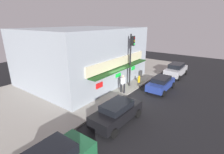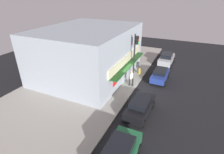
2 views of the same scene
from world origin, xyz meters
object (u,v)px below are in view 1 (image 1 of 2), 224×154
Objects in this scene: potted_plant_by_window at (125,76)px; potted_plant_by_doorway at (119,79)px; trash_can at (140,74)px; pedestrian at (123,83)px; parked_car_blue at (161,83)px; traffic_light at (131,54)px; parked_car_silver at (176,70)px; fire_hydrant at (139,79)px; parked_car_black at (117,112)px.

potted_plant_by_doorway is at bearing -177.78° from potted_plant_by_window.
trash_can is 0.42× the size of pedestrian.
potted_plant_by_doorway is (-3.93, 0.69, 0.20)m from trash_can.
potted_plant_by_doorway is 4.56m from parked_car_blue.
traffic_light reaches higher than pedestrian.
traffic_light is 1.26× the size of parked_car_silver.
potted_plant_by_window is (3.16, 1.69, -0.42)m from pedestrian.
trash_can is 5.72m from pedestrian.
potted_plant_by_doorway is at bearing 44.14° from pedestrian.
parked_car_blue reaches higher than potted_plant_by_window.
traffic_light is 1.39× the size of parked_car_blue.
parked_car_blue is at bearing -72.31° from potted_plant_by_doorway.
potted_plant_by_doorway is at bearing 107.69° from parked_car_blue.
fire_hydrant is at bearing -156.56° from trash_can.
potted_plant_by_window reaches higher than potted_plant_by_doorway.
potted_plant_by_doorway is at bearing 33.01° from parked_car_black.
traffic_light is 7.91m from parked_car_silver.
parked_car_black is at bearing -157.47° from traffic_light.
potted_plant_by_doorway is 8.30m from parked_car_silver.
traffic_light is at bearing 168.73° from fire_hydrant.
pedestrian is (-3.54, -0.04, 0.61)m from fire_hydrant.
parked_car_silver is (8.85, -2.55, -0.27)m from pedestrian.
fire_hydrant is 1.70m from potted_plant_by_window.
parked_car_silver is at bearing -16.08° from pedestrian.
parked_car_blue is (-0.48, -2.75, 0.24)m from fire_hydrant.
pedestrian is 3.61m from potted_plant_by_window.
traffic_light is 5.52× the size of potted_plant_by_doorway.
parked_car_silver is (7.17, -4.18, 0.16)m from potted_plant_by_doorway.
traffic_light is 3.07× the size of pedestrian.
potted_plant_by_window reaches higher than fire_hydrant.
pedestrian is at bearing -135.86° from potted_plant_by_doorway.
parked_car_silver is 1.10× the size of parked_car_blue.
fire_hydrant is 2.45m from potted_plant_by_doorway.
trash_can is 0.75× the size of potted_plant_by_doorway.
trash_can is 4.00m from potted_plant_by_doorway.
traffic_light is at bearing 156.98° from parked_car_silver.
traffic_light is 3.42m from potted_plant_by_window.
trash_can is (3.57, 0.60, -3.15)m from traffic_light.
potted_plant_by_doorway is at bearing 170.08° from trash_can.
potted_plant_by_window is at bearing 103.08° from fire_hydrant.
parked_car_silver is (5.31, -2.60, 0.34)m from fire_hydrant.
traffic_light is 5.46× the size of potted_plant_by_window.
pedestrian reaches higher than parked_car_blue.
parked_car_silver is at bearing 1.57° from parked_car_blue.
pedestrian is 0.42× the size of parked_car_black.
fire_hydrant is at bearing 0.71° from pedestrian.
trash_can is at bearing -9.92° from potted_plant_by_doorway.
trash_can is at bearing 9.52° from pedestrian.
parked_car_blue is (7.50, -0.37, -0.05)m from parked_car_black.
fire_hydrant is 0.82× the size of potted_plant_by_window.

